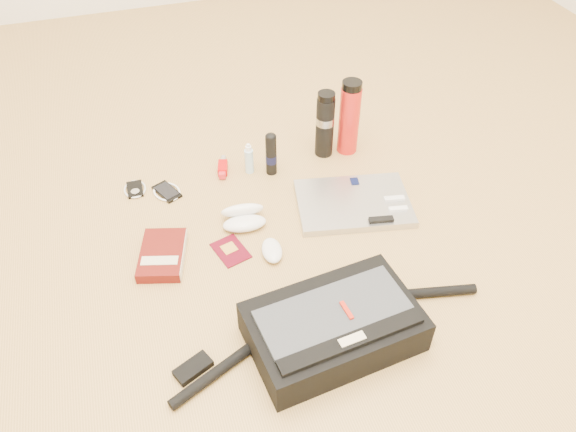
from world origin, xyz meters
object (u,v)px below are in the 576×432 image
at_px(messenger_bag, 333,327).
at_px(laptop, 354,203).
at_px(book, 163,255).
at_px(thermos_black, 325,124).
at_px(thermos_red, 349,118).

bearing_deg(messenger_bag, laptop, 55.07).
bearing_deg(book, thermos_black, 44.80).
relative_size(laptop, book, 1.84).
distance_m(messenger_bag, thermos_black, 0.83).
bearing_deg(book, laptop, 20.25).
xyz_separation_m(messenger_bag, thermos_black, (0.27, 0.78, 0.07)).
bearing_deg(book, thermos_red, 41.35).
bearing_deg(thermos_black, book, -151.51).
bearing_deg(book, messenger_bag, -31.91).
bearing_deg(thermos_red, messenger_bag, -114.85).
height_order(messenger_bag, thermos_red, thermos_red).
bearing_deg(thermos_red, laptop, -107.85).
xyz_separation_m(messenger_bag, laptop, (0.26, 0.47, -0.04)).
distance_m(book, thermos_black, 0.75).
relative_size(laptop, thermos_black, 1.63).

